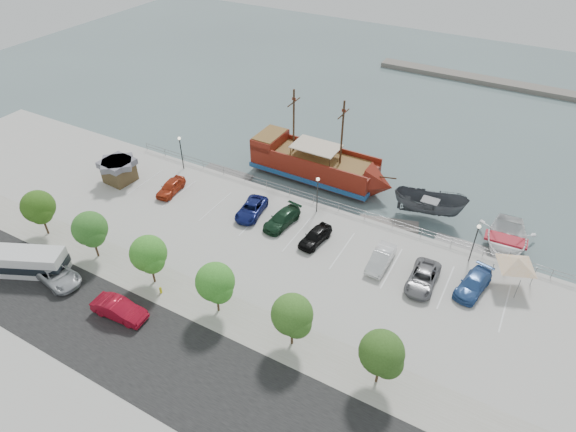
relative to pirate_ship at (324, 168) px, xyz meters
The scene contains 34 objects.
ground 14.02m from the pirate_ship, 79.14° to the right, with size 160.00×160.00×0.00m, color #526365.
land_slab 34.77m from the pirate_ship, 85.68° to the right, with size 100.00×58.00×1.20m, color #AEADA6.
street 29.77m from the pirate_ship, 84.95° to the right, with size 100.00×8.00×0.04m, color black.
sidewalk 23.80m from the pirate_ship, 83.68° to the right, with size 100.00×4.00×0.05m, color #9B9686.
seawall_railing 6.41m from the pirate_ship, 65.86° to the right, with size 50.00×0.06×1.00m.
far_shore 43.26m from the pirate_ship, 73.03° to the left, with size 40.00×3.00×0.80m, color #666054.
pirate_ship is the anchor object (origin of this frame).
patrol_boat 13.07m from the pirate_ship, ahead, with size 2.88×7.66×2.97m, color #43464B.
speedboat 21.33m from the pirate_ship, ahead, with size 5.71×8.00×1.66m, color white.
dock_west 11.88m from the pirate_ship, 157.80° to the right, with size 6.38×1.82×0.36m, color slate.
dock_mid 10.96m from the pirate_ship, 24.23° to the right, with size 6.19×1.77×0.35m, color gray.
dock_east 18.81m from the pirate_ship, 13.71° to the right, with size 6.76×1.93×0.39m, color gray.
shed 23.83m from the pirate_ship, 147.38° to the right, with size 3.54×3.54×2.71m.
canopy_tent 24.05m from the pirate_ship, 20.52° to the right, with size 5.40×5.40×3.42m.
street_van 30.68m from the pirate_ship, 115.38° to the right, with size 2.48×5.37×1.49m, color #ACB0B4.
street_sedan 28.52m from the pirate_ship, 100.43° to the right, with size 1.68×4.80×1.58m, color #A10C20.
shuttle_bus 32.43m from the pirate_ship, 119.81° to the right, with size 7.14×4.97×2.38m.
fire_hydrant 24.76m from the pirate_ship, 99.18° to the right, with size 0.24×0.24×0.70m.
lamp_post_left 17.08m from the pirate_ship, 155.09° to the right, with size 0.36×0.36×4.28m.
lamp_post_mid 7.88m from the pirate_ship, 69.87° to the right, with size 0.36×0.36×4.28m.
lamp_post_right 20.05m from the pirate_ship, 20.99° to the right, with size 0.36×0.36×4.28m.
tree_a 30.63m from the pirate_ship, 129.04° to the right, with size 3.30×3.20×5.00m.
tree_b 26.80m from the pirate_ship, 117.29° to the right, with size 3.30×3.20×5.00m.
tree_c 24.41m from the pirate_ship, 102.45° to the right, with size 3.30×3.20×5.00m.
tree_d 23.90m from the pirate_ship, 85.74° to the right, with size 3.30×3.20×5.00m.
tree_e 25.40m from the pirate_ship, 69.72° to the right, with size 3.30×3.20×5.00m.
tree_f 28.58m from the pirate_ship, 56.39° to the right, with size 3.30×3.20×5.00m.
parked_car_a 17.85m from the pirate_ship, 138.33° to the right, with size 1.70×4.22×1.44m, color #A93116.
parked_car_c 11.40m from the pirate_ship, 106.33° to the right, with size 2.23×4.84×1.35m, color navy.
parked_car_d 10.88m from the pirate_ship, 87.51° to the right, with size 1.96×4.82×1.40m, color #14311E.
parked_car_e 12.64m from the pirate_ship, 68.09° to the right, with size 1.70×4.21×1.44m, color black.
parked_car_f 16.41m from the pirate_ship, 45.52° to the right, with size 1.58×4.52×1.49m, color white.
parked_car_g 19.88m from the pirate_ship, 38.22° to the right, with size 2.34×5.07×1.41m, color slate.
parked_car_h 22.49m from the pirate_ship, 28.92° to the right, with size 1.97×4.85×1.41m, color #2D5392.
Camera 1 is at (17.35, -31.08, 30.78)m, focal length 30.00 mm.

